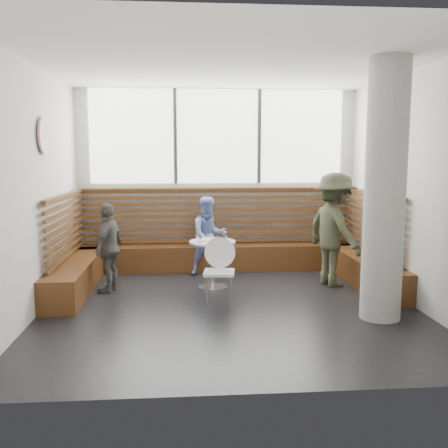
{
  "coord_description": "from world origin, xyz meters",
  "views": [
    {
      "loc": [
        -0.59,
        -6.52,
        2.04
      ],
      "look_at": [
        0.0,
        1.0,
        1.0
      ],
      "focal_mm": 40.0,
      "sensor_mm": 36.0,
      "label": 1
    }
  ],
  "objects": [
    {
      "name": "room",
      "position": [
        0.0,
        0.0,
        1.6
      ],
      "size": [
        5.0,
        5.0,
        3.2
      ],
      "color": "silver",
      "rests_on": "ground"
    },
    {
      "name": "cafe_chair",
      "position": [
        -0.13,
        0.23,
        0.53
      ],
      "size": [
        0.43,
        0.42,
        0.9
      ],
      "rotation": [
        0.0,
        0.0,
        -0.12
      ],
      "color": "white",
      "rests_on": "ground"
    },
    {
      "name": "adult_man",
      "position": [
        1.73,
        1.04,
        0.89
      ],
      "size": [
        1.01,
        1.3,
        1.78
      ],
      "primitive_type": "imported",
      "rotation": [
        0.0,
        0.0,
        1.92
      ],
      "color": "#3B3E29",
      "rests_on": "ground"
    },
    {
      "name": "child_back",
      "position": [
        -0.19,
        1.94,
        0.67
      ],
      "size": [
        0.76,
        0.66,
        1.34
      ],
      "primitive_type": "imported",
      "rotation": [
        0.0,
        0.0,
        0.27
      ],
      "color": "#8193E0",
      "rests_on": "ground"
    },
    {
      "name": "child_left",
      "position": [
        -1.74,
        0.95,
        0.67
      ],
      "size": [
        0.54,
        0.84,
        1.33
      ],
      "primitive_type": "imported",
      "rotation": [
        0.0,
        0.0,
        -1.86
      ],
      "color": "#5A5752",
      "rests_on": "ground"
    },
    {
      "name": "glass_mid",
      "position": [
        -0.1,
        0.91,
        0.79
      ],
      "size": [
        0.06,
        0.06,
        0.1
      ],
      "primitive_type": "cylinder",
      "color": "white",
      "rests_on": "cafe_table"
    },
    {
      "name": "menu_card",
      "position": [
        -0.13,
        0.82,
        0.74
      ],
      "size": [
        0.23,
        0.17,
        0.0
      ],
      "primitive_type": "cube",
      "rotation": [
        0.0,
        0.0,
        -0.06
      ],
      "color": "#A5C64C",
      "rests_on": "cafe_table"
    },
    {
      "name": "concrete_column",
      "position": [
        1.85,
        -0.6,
        1.6
      ],
      "size": [
        0.5,
        0.5,
        3.2
      ],
      "primitive_type": "cylinder",
      "color": "gray",
      "rests_on": "ground"
    },
    {
      "name": "plate_far",
      "position": [
        -0.11,
        1.11,
        0.74
      ],
      "size": [
        0.2,
        0.2,
        0.01
      ],
      "primitive_type": "cylinder",
      "color": "white",
      "rests_on": "cafe_table"
    },
    {
      "name": "wall_art",
      "position": [
        -2.46,
        0.4,
        2.3
      ],
      "size": [
        0.03,
        0.5,
        0.5
      ],
      "primitive_type": "cylinder",
      "rotation": [
        0.0,
        1.57,
        0.0
      ],
      "color": "white",
      "rests_on": "room"
    },
    {
      "name": "booth",
      "position": [
        0.0,
        1.77,
        0.41
      ],
      "size": [
        5.0,
        2.5,
        1.44
      ],
      "color": "#482912",
      "rests_on": "ground"
    },
    {
      "name": "plate_near",
      "position": [
        -0.33,
        1.06,
        0.74
      ],
      "size": [
        0.2,
        0.2,
        0.01
      ],
      "primitive_type": "cylinder",
      "color": "white",
      "rests_on": "cafe_table"
    },
    {
      "name": "glass_left",
      "position": [
        -0.38,
        0.9,
        0.79
      ],
      "size": [
        0.07,
        0.07,
        0.1
      ],
      "primitive_type": "cylinder",
      "color": "white",
      "rests_on": "cafe_table"
    },
    {
      "name": "cafe_table",
      "position": [
        -0.18,
        1.0,
        0.53
      ],
      "size": [
        0.72,
        0.72,
        0.74
      ],
      "color": "silver",
      "rests_on": "ground"
    },
    {
      "name": "glass_right",
      "position": [
        0.02,
        1.06,
        0.79
      ],
      "size": [
        0.07,
        0.07,
        0.1
      ],
      "primitive_type": "cylinder",
      "color": "white",
      "rests_on": "cafe_table"
    }
  ]
}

